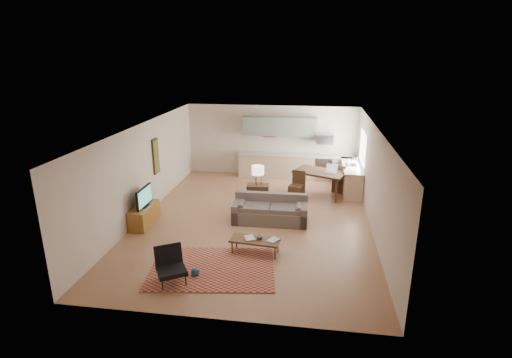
% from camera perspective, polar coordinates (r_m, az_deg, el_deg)
% --- Properties ---
extents(room, '(9.00, 9.00, 9.00)m').
position_cam_1_polar(room, '(11.08, -0.22, 0.51)').
color(room, '#926245').
rests_on(room, ground).
extents(kitchen_counter_back, '(4.26, 0.64, 0.92)m').
position_cam_1_polar(kitchen_counter_back, '(15.25, 5.46, 1.83)').
color(kitchen_counter_back, tan).
rests_on(kitchen_counter_back, ground).
extents(kitchen_counter_right, '(0.64, 2.26, 0.92)m').
position_cam_1_polar(kitchen_counter_right, '(14.17, 13.43, 0.15)').
color(kitchen_counter_right, tan).
rests_on(kitchen_counter_right, ground).
extents(kitchen_range, '(0.62, 0.62, 0.90)m').
position_cam_1_polar(kitchen_range, '(15.24, 9.60, 1.61)').
color(kitchen_range, '#A5A8AD').
rests_on(kitchen_range, ground).
extents(kitchen_microwave, '(0.62, 0.40, 0.35)m').
position_cam_1_polar(kitchen_microwave, '(14.99, 9.81, 5.67)').
color(kitchen_microwave, '#A5A8AD').
rests_on(kitchen_microwave, room).
extents(upper_cabinets, '(2.80, 0.34, 0.70)m').
position_cam_1_polar(upper_cabinets, '(15.09, 3.37, 7.53)').
color(upper_cabinets, slate).
rests_on(upper_cabinets, room).
extents(window_right, '(0.02, 1.40, 1.05)m').
position_cam_1_polar(window_right, '(13.91, 14.98, 4.37)').
color(window_right, white).
rests_on(window_right, room).
extents(wall_art_left, '(0.06, 0.42, 1.10)m').
position_cam_1_polar(wall_art_left, '(12.71, -14.09, 3.18)').
color(wall_art_left, olive).
rests_on(wall_art_left, room).
extents(triptych, '(1.70, 0.04, 0.50)m').
position_cam_1_polar(triptych, '(15.30, 1.90, 6.93)').
color(triptych, beige).
rests_on(triptych, room).
extents(rug, '(2.98, 2.25, 0.02)m').
position_cam_1_polar(rug, '(9.22, -6.25, -12.55)').
color(rug, maroon).
rests_on(rug, floor).
extents(sofa, '(2.20, 0.98, 0.76)m').
position_cam_1_polar(sofa, '(11.31, 2.04, -4.36)').
color(sofa, '#584D47').
rests_on(sofa, floor).
extents(coffee_table, '(1.25, 0.61, 0.36)m').
position_cam_1_polar(coffee_table, '(9.72, -0.12, -9.55)').
color(coffee_table, '#462E19').
rests_on(coffee_table, floor).
extents(book_a, '(0.45, 0.47, 0.03)m').
position_cam_1_polar(book_a, '(9.65, -1.58, -8.50)').
color(book_a, maroon).
rests_on(book_a, coffee_table).
extents(book_b, '(0.48, 0.49, 0.02)m').
position_cam_1_polar(book_b, '(9.65, 1.97, -8.53)').
color(book_b, navy).
rests_on(book_b, coffee_table).
extents(vase, '(0.17, 0.17, 0.17)m').
position_cam_1_polar(vase, '(9.63, 0.51, -8.10)').
color(vase, black).
rests_on(vase, coffee_table).
extents(armchair, '(0.92, 0.92, 0.77)m').
position_cam_1_polar(armchair, '(8.66, -12.03, -12.18)').
color(armchair, black).
rests_on(armchair, floor).
extents(tv_credenza, '(0.46, 1.20, 0.55)m').
position_cam_1_polar(tv_credenza, '(11.60, -15.68, -5.03)').
color(tv_credenza, brown).
rests_on(tv_credenza, floor).
extents(tv, '(0.09, 0.92, 0.55)m').
position_cam_1_polar(tv, '(11.38, -15.69, -2.48)').
color(tv, black).
rests_on(tv, tv_credenza).
extents(console_table, '(0.69, 0.49, 0.77)m').
position_cam_1_polar(console_table, '(12.27, 0.26, -2.51)').
color(console_table, '#321F13').
rests_on(console_table, floor).
extents(table_lamp, '(0.41, 0.41, 0.61)m').
position_cam_1_polar(table_lamp, '(12.04, 0.27, 0.57)').
color(table_lamp, beige).
rests_on(table_lamp, console_table).
extents(dining_table, '(1.91, 1.55, 0.84)m').
position_cam_1_polar(dining_table, '(13.51, 9.09, -0.62)').
color(dining_table, '#321F13').
rests_on(dining_table, floor).
extents(dining_chair_near, '(0.56, 0.57, 0.93)m').
position_cam_1_polar(dining_chair_near, '(13.07, 5.82, -0.92)').
color(dining_chair_near, '#321F13').
rests_on(dining_chair_near, floor).
extents(dining_chair_far, '(0.68, 0.68, 1.01)m').
position_cam_1_polar(dining_chair_far, '(13.96, 12.17, 0.16)').
color(dining_chair_far, '#321F13').
rests_on(dining_chair_far, floor).
extents(laptop, '(0.42, 0.36, 0.27)m').
position_cam_1_polar(laptop, '(13.25, 10.65, 1.45)').
color(laptop, '#A5A8AD').
rests_on(laptop, dining_table).
extents(soap_bottle, '(0.12, 0.12, 0.19)m').
position_cam_1_polar(soap_bottle, '(14.21, 13.12, 2.57)').
color(soap_bottle, beige).
rests_on(soap_bottle, kitchen_counter_right).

